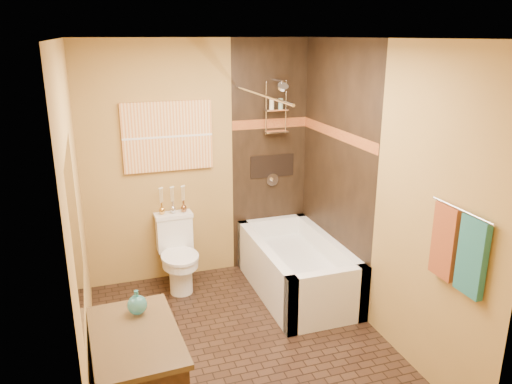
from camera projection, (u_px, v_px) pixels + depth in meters
name	position (u px, v px, depth m)	size (l,w,h in m)	color
floor	(243.00, 347.00, 4.22)	(3.00, 3.00, 0.00)	black
wall_left	(78.00, 226.00, 3.48)	(0.02, 3.00, 2.50)	#AD8543
wall_right	(378.00, 192.00, 4.21)	(0.02, 3.00, 2.50)	#AD8543
wall_back	(200.00, 162.00, 5.20)	(2.40, 0.02, 2.50)	#AD8543
wall_front	(331.00, 301.00, 2.49)	(2.40, 0.02, 2.50)	#AD8543
ceiling	(241.00, 38.00, 3.47)	(3.00, 3.00, 0.00)	silver
alcove_tile_back	(270.00, 157.00, 5.43)	(0.85, 0.01, 2.50)	black
alcove_tile_right	(335.00, 171.00, 4.89)	(0.01, 1.50, 2.50)	black
mosaic_band_back	(270.00, 124.00, 5.31)	(0.85, 0.01, 0.10)	maroon
mosaic_band_right	(336.00, 133.00, 4.77)	(0.01, 1.50, 0.10)	maroon
alcove_niche	(272.00, 166.00, 5.46)	(0.50, 0.01, 0.25)	black
shower_fixtures	(276.00, 121.00, 5.21)	(0.24, 0.33, 1.16)	silver
curtain_rod	(260.00, 94.00, 4.42)	(0.03, 0.03, 1.55)	silver
towel_bar	(462.00, 210.00, 3.19)	(0.02, 0.02, 0.55)	silver
towel_teal	(472.00, 257.00, 3.16)	(0.05, 0.22, 0.52)	#1B5C54
towel_rust	(445.00, 241.00, 3.39)	(0.05, 0.22, 0.52)	maroon
sunset_painting	(168.00, 136.00, 4.99)	(0.90, 0.04, 0.70)	orange
vanity_mirror	(75.00, 227.00, 2.77)	(0.01, 1.00, 0.90)	white
bathtub	(296.00, 271.00, 5.08)	(0.80, 1.50, 0.55)	white
toilet	(178.00, 253.00, 5.11)	(0.39, 0.57, 0.76)	white
teal_bottle	(137.00, 302.00, 3.27)	(0.13, 0.13, 0.21)	#29797B
bud_vases	(172.00, 199.00, 5.11)	(0.28, 0.06, 0.28)	gold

